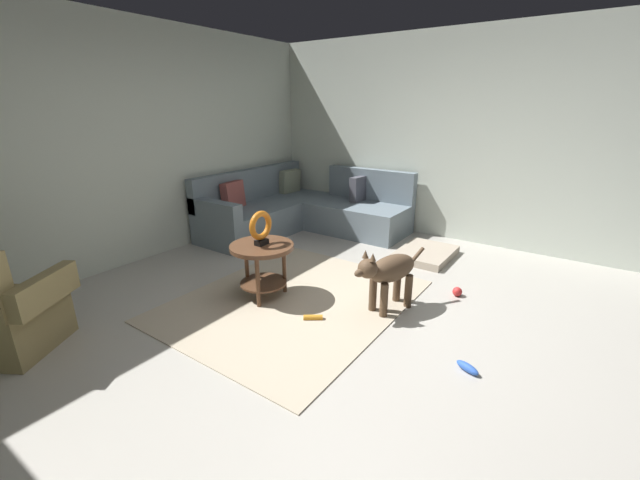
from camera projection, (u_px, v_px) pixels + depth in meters
ground_plane at (348, 335)px, 3.31m from camera, size 6.00×6.00×0.10m
wall_back at (127, 145)px, 4.44m from camera, size 6.00×0.12×2.70m
wall_right at (467, 140)px, 5.14m from camera, size 0.12×6.00×2.70m
area_rug at (294, 300)px, 3.78m from camera, size 2.30×1.90×0.01m
sectional_couch at (301, 211)px, 5.83m from camera, size 2.20×2.25×0.88m
armchair at (0, 314)px, 2.90m from camera, size 0.93×0.99×0.88m
side_table at (262, 257)px, 3.73m from camera, size 0.60×0.60×0.54m
torus_sculpture at (261, 227)px, 3.63m from camera, size 0.28×0.08×0.33m
dog_bed_mat at (425, 254)px, 4.86m from camera, size 0.80×0.60×0.09m
dog at (389, 272)px, 3.49m from camera, size 0.82×0.38×0.63m
dog_toy_ball at (457, 292)px, 3.86m from camera, size 0.09×0.09×0.09m
dog_toy_rope at (313, 318)px, 3.43m from camera, size 0.14×0.16×0.05m
dog_toy_bone at (467, 368)px, 2.77m from camera, size 0.12×0.19×0.06m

